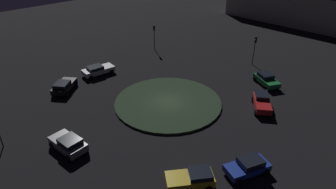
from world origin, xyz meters
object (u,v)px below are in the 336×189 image
Objects in this scene: car_red at (262,102)px; store_building at (320,7)px; car_grey at (68,143)px; car_black at (64,86)px; car_blue at (248,166)px; car_silver at (98,70)px; traffic_light_southwest at (154,33)px; traffic_light_west at (255,45)px; car_yellow at (192,178)px; car_green at (266,79)px.

store_building reaches higher than car_red.
car_grey is 12.23m from car_black.
car_blue is 52.32m from store_building.
car_red is at bearing -60.57° from car_silver.
traffic_light_southwest is at bearing -64.77° from car_grey.
car_grey is 0.95× the size of traffic_light_southwest.
traffic_light_southwest is at bearing -29.36° from car_black.
car_silver is 22.75m from car_red.
car_silver is 23.40m from traffic_light_west.
car_blue is 0.99× the size of traffic_light_southwest.
car_grey is 0.11× the size of store_building.
traffic_light_west is at bearing 93.09° from store_building.
car_silver is 24.07m from car_yellow.
car_yellow is 56.09m from store_building.
car_red is (-14.90, 19.55, 0.02)m from car_black.
traffic_light_southwest is at bearing -95.67° from car_blue.
car_red is 23.13m from traffic_light_southwest.
car_red is (-9.09, 20.86, 0.05)m from car_silver.
store_building is (-54.61, 9.14, 2.89)m from car_black.
traffic_light_west is at bearing 178.97° from car_red.
car_black is 1.01× the size of car_yellow.
car_black is at bearing -91.03° from car_red.
car_yellow reaches higher than car_silver.
car_black reaches higher than car_yellow.
car_blue is at bearing -172.37° from car_yellow.
car_grey is 0.95× the size of car_red.
car_red reaches higher than car_yellow.
traffic_light_southwest reaches higher than car_silver.
car_green is (-14.69, 18.16, 0.03)m from car_silver.
traffic_light_west reaches higher than car_green.
car_grey is at bearing -125.20° from car_silver.
store_building is at bearing -173.03° from traffic_light_west.
traffic_light_southwest is (-12.40, -1.92, 2.30)m from car_silver.
store_building is at bearing 107.16° from traffic_light_southwest.
car_red is at bearing -135.34° from car_yellow.
traffic_light_southwest is 38.45m from store_building.
store_building reaches higher than car_grey.
car_green is 20.34m from traffic_light_southwest.
traffic_light_west reaches higher than car_silver.
car_green is 0.97× the size of traffic_light_west.
car_black is 0.97× the size of traffic_light_west.
car_silver is at bearing -32.65° from traffic_light_west.
car_yellow is 31.20m from traffic_light_southwest.
car_yellow is (-5.16, 10.94, -0.03)m from car_grey.
car_red is 1.01× the size of traffic_light_southwest.
car_black is at bearing -44.00° from traffic_light_southwest.
car_grey is 0.95× the size of car_green.
traffic_light_southwest is 0.11× the size of store_building.
traffic_light_west is at bearing -28.50° from car_silver.
traffic_light_west is (-25.02, 11.84, 2.36)m from car_black.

